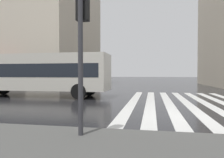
% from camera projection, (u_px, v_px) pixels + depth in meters
% --- Properties ---
extents(ground_plane, '(220.00, 220.00, 0.00)m').
position_uv_depth(ground_plane, '(182.00, 116.00, 8.34)').
color(ground_plane, black).
extents(zebra_crossing, '(13.00, 6.50, 0.01)m').
position_uv_depth(zebra_crossing, '(186.00, 103.00, 12.13)').
color(zebra_crossing, silver).
rests_on(zebra_crossing, ground_plane).
extents(traffic_signal_post, '(0.44, 0.30, 3.63)m').
position_uv_depth(traffic_signal_post, '(82.00, 27.00, 5.23)').
color(traffic_signal_post, '#333338').
rests_on(traffic_signal_post, sidewalk_pavement).
extents(city_bus, '(2.60, 11.00, 3.00)m').
position_uv_depth(city_bus, '(33.00, 72.00, 15.46)').
color(city_bus, beige).
rests_on(city_bus, ground_plane).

